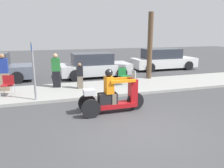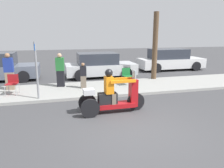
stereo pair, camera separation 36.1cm
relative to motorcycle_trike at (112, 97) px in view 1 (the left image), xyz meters
name	(u,v)px [view 1 (the left image)]	position (x,y,z in m)	size (l,w,h in m)	color
ground_plane	(140,130)	(0.33, -1.58, -0.54)	(60.00, 60.00, 0.00)	#424244
sidewalk_strip	(99,88)	(0.33, 3.02, -0.48)	(28.00, 2.80, 0.12)	#9E9E99
motorcycle_trike	(112,97)	(0.00, 0.00, 0.00)	(2.26, 0.70, 1.50)	black
spectator_with_child	(56,71)	(-1.57, 3.67, 0.35)	(0.41, 0.29, 1.59)	black
spectator_far_back	(4,73)	(-3.80, 3.67, 0.37)	(0.41, 0.26, 1.65)	gray
spectator_by_tree	(80,76)	(-0.56, 3.08, 0.15)	(0.29, 0.18, 1.18)	#726656
folding_chair_set_back	(123,74)	(1.62, 3.24, 0.08)	(0.53, 0.53, 0.82)	#A5A8AD
folding_chair_curbside	(8,83)	(-3.56, 2.85, 0.08)	(0.53, 0.53, 0.82)	#A5A8AD
parked_car_lot_far	(163,60)	(6.22, 7.30, 0.17)	(4.69, 1.92, 1.50)	silver
parked_car_lot_left	(94,66)	(0.82, 6.12, 0.15)	(4.20, 2.04, 1.45)	silver
tree_trunk	(150,46)	(3.52, 4.22, 1.38)	(0.28, 0.28, 3.60)	brown
street_sign	(34,69)	(-2.48, 1.87, 0.78)	(0.08, 0.36, 2.20)	gray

